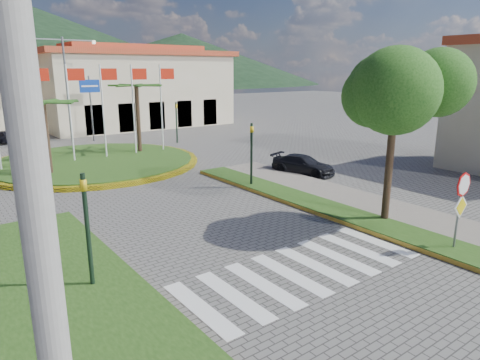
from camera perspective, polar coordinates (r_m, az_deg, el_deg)
ground at (r=10.81m, az=23.82°, el=-18.62°), size 160.00×160.00×0.00m
sidewalk_right at (r=16.47m, az=28.31°, el=-7.24°), size 4.00×28.00×0.15m
verge_right at (r=15.44m, az=26.38°, el=-8.35°), size 1.60×28.00×0.18m
median_left at (r=11.68m, az=-24.47°, el=-15.58°), size 5.00×14.00×0.18m
crosswalk at (r=12.87m, az=7.96°, el=-11.85°), size 8.00×3.00×0.01m
roundabout_island at (r=27.91m, az=-18.89°, el=2.34°), size 12.70×12.70×6.00m
stop_sign at (r=14.98m, az=27.41°, el=-2.25°), size 0.80×0.11×2.65m
deciduous_tree at (r=16.48m, az=20.14°, el=11.87°), size 3.60×3.60×6.80m
utility_pole at (r=4.33m, az=-25.61°, el=-2.98°), size 0.32×0.32×9.00m
traffic_light_left at (r=11.64m, az=-19.75°, el=-5.16°), size 0.15×0.18×3.20m
traffic_light_right at (r=20.86m, az=1.54°, el=4.17°), size 0.15×0.18×3.20m
traffic_light_far at (r=34.40m, az=-8.48°, el=8.12°), size 0.18×0.15×3.20m
direction_sign_west at (r=35.68m, az=-27.05°, el=9.51°), size 1.60×0.14×5.20m
direction_sign_east at (r=36.88m, az=-19.31°, el=10.38°), size 1.60×0.14×5.20m
street_lamp_centre at (r=35.34m, az=-22.09°, el=11.56°), size 4.80×0.16×8.00m
building_right at (r=45.91m, az=-13.65°, el=11.91°), size 19.08×9.54×8.05m
hill_far_east at (r=159.62m, az=-7.71°, el=15.61°), size 120.00×120.00×18.00m
car_dark_a at (r=38.42m, az=-28.50°, el=5.11°), size 3.40×1.61×1.12m
car_dark_b at (r=40.80m, az=-18.39°, el=6.74°), size 4.13×1.50×1.35m
car_side_right at (r=24.18m, az=8.42°, el=2.04°), size 2.51×3.91×1.05m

